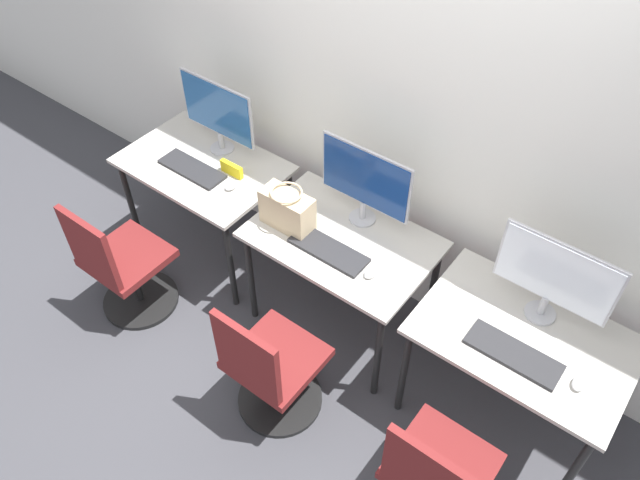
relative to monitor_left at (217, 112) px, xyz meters
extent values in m
plane|color=#3D3D42|center=(1.08, -0.52, -1.03)|extent=(20.00, 20.00, 0.00)
cube|color=silver|center=(1.08, 0.28, 0.37)|extent=(12.00, 0.05, 2.80)
cube|color=#BCB7AD|center=(0.00, -0.18, -0.29)|extent=(1.01, 0.68, 0.02)
cylinder|color=black|center=(-0.46, -0.47, -0.66)|extent=(0.04, 0.04, 0.73)
cylinder|color=black|center=(0.46, -0.47, -0.66)|extent=(0.04, 0.04, 0.73)
cylinder|color=black|center=(-0.46, 0.11, -0.66)|extent=(0.04, 0.04, 0.73)
cylinder|color=black|center=(0.46, 0.11, -0.66)|extent=(0.04, 0.04, 0.73)
cylinder|color=#B2B2B7|center=(0.00, 0.00, -0.27)|extent=(0.15, 0.15, 0.01)
cylinder|color=#B2B2B7|center=(0.00, 0.00, -0.21)|extent=(0.04, 0.04, 0.12)
cube|color=#B2B2B7|center=(0.00, 0.00, 0.02)|extent=(0.56, 0.01, 0.37)
cube|color=navy|center=(0.00, -0.01, 0.02)|extent=(0.54, 0.01, 0.34)
cube|color=#262628|center=(0.00, -0.27, -0.27)|extent=(0.45, 0.16, 0.02)
ellipsoid|color=silver|center=(0.30, -0.24, -0.26)|extent=(0.06, 0.09, 0.03)
cylinder|color=black|center=(-0.05, -0.84, -1.01)|extent=(0.48, 0.48, 0.03)
cylinder|color=black|center=(-0.05, -0.84, -0.81)|extent=(0.04, 0.04, 0.37)
cube|color=maroon|center=(-0.05, -0.84, -0.61)|extent=(0.44, 0.44, 0.05)
cube|color=maroon|center=(-0.05, -1.04, -0.36)|extent=(0.40, 0.04, 0.44)
cube|color=#BCB7AD|center=(1.08, -0.18, -0.29)|extent=(1.01, 0.68, 0.02)
cylinder|color=black|center=(0.62, -0.47, -0.66)|extent=(0.04, 0.04, 0.73)
cylinder|color=black|center=(1.53, -0.47, -0.66)|extent=(0.04, 0.04, 0.73)
cylinder|color=black|center=(0.62, 0.11, -0.66)|extent=(0.04, 0.04, 0.73)
cylinder|color=black|center=(1.53, 0.11, -0.66)|extent=(0.04, 0.04, 0.73)
cylinder|color=#B2B2B7|center=(1.08, 0.01, -0.27)|extent=(0.15, 0.15, 0.01)
cylinder|color=#B2B2B7|center=(1.08, 0.01, -0.21)|extent=(0.04, 0.04, 0.12)
cube|color=#B2B2B7|center=(1.08, 0.02, 0.02)|extent=(0.56, 0.01, 0.37)
cube|color=navy|center=(1.08, 0.01, 0.02)|extent=(0.54, 0.01, 0.34)
cube|color=#262628|center=(1.08, -0.31, -0.27)|extent=(0.45, 0.16, 0.02)
ellipsoid|color=silver|center=(1.35, -0.31, -0.26)|extent=(0.06, 0.09, 0.03)
cylinder|color=black|center=(1.14, -0.84, -1.01)|extent=(0.48, 0.48, 0.03)
cylinder|color=black|center=(1.14, -0.84, -0.81)|extent=(0.04, 0.04, 0.37)
cube|color=maroon|center=(1.14, -0.84, -0.61)|extent=(0.44, 0.44, 0.05)
cube|color=maroon|center=(1.14, -1.04, -0.36)|extent=(0.40, 0.04, 0.44)
cube|color=#BCB7AD|center=(2.15, -0.18, -0.29)|extent=(1.01, 0.68, 0.02)
cylinder|color=black|center=(1.70, -0.47, -0.66)|extent=(0.04, 0.04, 0.73)
cylinder|color=black|center=(2.61, -0.47, -0.66)|extent=(0.04, 0.04, 0.73)
cylinder|color=black|center=(1.70, 0.11, -0.66)|extent=(0.04, 0.04, 0.73)
cylinder|color=black|center=(2.61, 0.11, -0.66)|extent=(0.04, 0.04, 0.73)
cylinder|color=#B2B2B7|center=(2.15, -0.02, -0.27)|extent=(0.15, 0.15, 0.01)
cylinder|color=#B2B2B7|center=(2.15, -0.02, -0.21)|extent=(0.04, 0.04, 0.12)
cube|color=#B2B2B7|center=(2.15, -0.01, 0.02)|extent=(0.56, 0.01, 0.37)
cube|color=silver|center=(2.15, -0.02, 0.02)|extent=(0.54, 0.01, 0.34)
cube|color=#262628|center=(2.15, -0.32, -0.27)|extent=(0.45, 0.16, 0.02)
ellipsoid|color=silver|center=(2.45, -0.29, -0.26)|extent=(0.06, 0.09, 0.03)
cube|color=maroon|center=(2.12, -0.83, -0.61)|extent=(0.44, 0.44, 0.05)
cube|color=maroon|center=(2.12, -1.03, -0.36)|extent=(0.40, 0.04, 0.44)
cube|color=tan|center=(0.77, -0.28, -0.17)|extent=(0.30, 0.14, 0.22)
torus|color=tan|center=(0.77, -0.28, -0.04)|extent=(0.18, 0.18, 0.01)
cube|color=yellow|center=(0.22, -0.15, -0.24)|extent=(0.16, 0.03, 0.08)
camera|label=1|loc=(2.43, -2.16, 2.17)|focal=35.00mm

